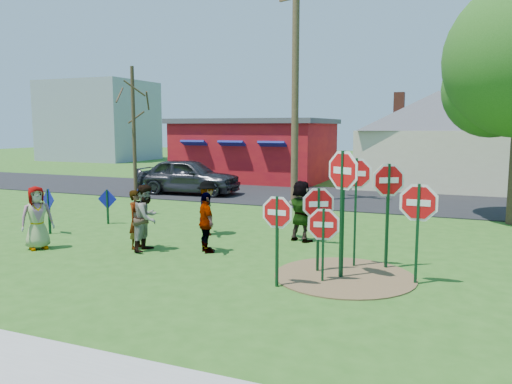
% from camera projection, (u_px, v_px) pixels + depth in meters
% --- Properties ---
extents(ground, '(120.00, 120.00, 0.00)m').
position_uv_depth(ground, '(193.00, 249.00, 13.98)').
color(ground, '#295819').
rests_on(ground, ground).
extents(road, '(120.00, 7.50, 0.04)m').
position_uv_depth(road, '(309.00, 196.00, 24.52)').
color(road, black).
rests_on(road, ground).
extents(dirt_patch, '(3.20, 3.20, 0.03)m').
position_uv_depth(dirt_patch, '(344.00, 276.00, 11.36)').
color(dirt_patch, brown).
rests_on(dirt_patch, ground).
extents(red_building, '(9.40, 7.69, 3.90)m').
position_uv_depth(red_building, '(256.00, 149.00, 32.30)').
color(red_building, maroon).
rests_on(red_building, ground).
extents(cream_house, '(9.40, 9.40, 6.50)m').
position_uv_depth(cream_house, '(437.00, 135.00, 28.03)').
color(cream_house, beige).
rests_on(cream_house, ground).
extents(distant_building, '(10.00, 8.00, 8.00)m').
position_uv_depth(distant_building, '(99.00, 121.00, 51.54)').
color(distant_building, '#8C939E').
rests_on(distant_building, ground).
extents(stop_sign_a, '(0.94, 0.09, 2.08)m').
position_uv_depth(stop_sign_a, '(277.00, 221.00, 10.49)').
color(stop_sign_a, '#0E361C').
rests_on(stop_sign_a, ground).
extents(stop_sign_b, '(0.99, 0.18, 2.79)m').
position_uv_depth(stop_sign_b, '(356.00, 184.00, 11.91)').
color(stop_sign_b, '#0E361C').
rests_on(stop_sign_b, ground).
extents(stop_sign_c, '(1.04, 0.64, 3.04)m').
position_uv_depth(stop_sign_c, '(343.00, 185.00, 11.01)').
color(stop_sign_c, '#0E361C').
rests_on(stop_sign_c, ground).
extents(stop_sign_d, '(0.94, 0.55, 2.68)m').
position_uv_depth(stop_sign_d, '(388.00, 189.00, 11.79)').
color(stop_sign_d, '#0E361C').
rests_on(stop_sign_d, ground).
extents(stop_sign_e, '(0.94, 0.20, 1.77)m').
position_uv_depth(stop_sign_e, '(323.00, 230.00, 10.83)').
color(stop_sign_e, '#0E361C').
rests_on(stop_sign_e, ground).
extents(stop_sign_f, '(1.11, 0.07, 2.34)m').
position_uv_depth(stop_sign_f, '(418.00, 210.00, 10.64)').
color(stop_sign_f, '#0E361C').
rests_on(stop_sign_f, ground).
extents(stop_sign_g, '(0.91, 0.51, 2.14)m').
position_uv_depth(stop_sign_g, '(318.00, 211.00, 11.57)').
color(stop_sign_g, '#0E361C').
rests_on(stop_sign_g, ground).
extents(blue_diamond_b, '(0.67, 0.22, 1.46)m').
position_uv_depth(blue_diamond_b, '(49.00, 206.00, 15.82)').
color(blue_diamond_b, '#0E361C').
rests_on(blue_diamond_b, ground).
extents(blue_diamond_c, '(0.69, 0.16, 1.23)m').
position_uv_depth(blue_diamond_c, '(107.00, 203.00, 17.48)').
color(blue_diamond_c, '#0E361C').
rests_on(blue_diamond_c, ground).
extents(blue_diamond_d, '(0.62, 0.11, 1.23)m').
position_uv_depth(blue_diamond_d, '(144.00, 195.00, 19.44)').
color(blue_diamond_d, '#0E361C').
rests_on(blue_diamond_d, ground).
extents(person_a, '(0.95, 1.03, 1.77)m').
position_uv_depth(person_a, '(37.00, 218.00, 13.85)').
color(person_a, '#465C9A').
rests_on(person_a, ground).
extents(person_b, '(0.41, 0.61, 1.65)m').
position_uv_depth(person_b, '(137.00, 219.00, 13.93)').
color(person_b, '#237271').
rests_on(person_b, ground).
extents(person_c, '(0.77, 0.95, 1.84)m').
position_uv_depth(person_c, '(147.00, 218.00, 13.67)').
color(person_c, brown).
rests_on(person_c, ground).
extents(person_d, '(1.17, 1.28, 1.73)m').
position_uv_depth(person_d, '(208.00, 208.00, 15.70)').
color(person_d, '#343338').
rests_on(person_d, ground).
extents(person_e, '(0.98, 0.97, 1.66)m').
position_uv_depth(person_e, '(206.00, 223.00, 13.47)').
color(person_e, '#523661').
rests_on(person_e, ground).
extents(person_f, '(1.78, 1.09, 1.83)m').
position_uv_depth(person_f, '(301.00, 211.00, 14.81)').
color(person_f, '#1A4828').
rests_on(person_f, ground).
extents(suv, '(5.39, 2.48, 1.79)m').
position_uv_depth(suv, '(188.00, 176.00, 25.12)').
color(suv, '#29282D').
rests_on(suv, road).
extents(utility_pole, '(2.39, 0.98, 10.18)m').
position_uv_depth(utility_pole, '(295.00, 82.00, 21.91)').
color(utility_pole, '#4C3823').
rests_on(utility_pole, ground).
extents(bare_tree_west, '(1.80, 1.80, 6.31)m').
position_uv_depth(bare_tree_west, '(133.00, 113.00, 24.32)').
color(bare_tree_west, '#382819').
rests_on(bare_tree_west, ground).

